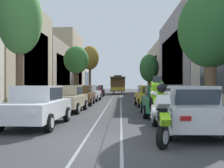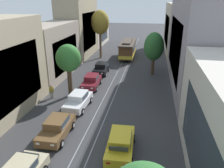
% 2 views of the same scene
% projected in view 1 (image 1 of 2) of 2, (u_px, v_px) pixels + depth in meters
% --- Properties ---
extents(ground_plane, '(160.00, 160.00, 0.00)m').
position_uv_depth(ground_plane, '(116.00, 98.00, 31.54)').
color(ground_plane, '#38383A').
extents(trolley_track_rails, '(1.14, 69.15, 0.01)m').
position_uv_depth(trolley_track_rails, '(117.00, 97.00, 35.65)').
color(trolley_track_rails, gray).
rests_on(trolley_track_rails, ground).
extents(building_facade_left, '(5.43, 60.85, 10.86)m').
position_uv_depth(building_facade_left, '(45.00, 63.00, 34.86)').
color(building_facade_left, beige).
rests_on(building_facade_left, ground).
extents(building_facade_right, '(5.69, 60.85, 10.89)m').
position_uv_depth(building_facade_right, '(188.00, 63.00, 36.94)').
color(building_facade_right, beige).
rests_on(building_facade_right, ground).
extents(parked_car_white_near_left, '(2.06, 4.39, 1.58)m').
position_uv_depth(parked_car_white_near_left, '(37.00, 106.00, 10.43)').
color(parked_car_white_near_left, silver).
rests_on(parked_car_white_near_left, ground).
extents(parked_car_beige_second_left, '(2.10, 4.41, 1.58)m').
position_uv_depth(parked_car_beige_second_left, '(67.00, 98.00, 15.93)').
color(parked_car_beige_second_left, '#C1B28E').
rests_on(parked_car_beige_second_left, ground).
extents(parked_car_brown_mid_left, '(2.05, 4.38, 1.58)m').
position_uv_depth(parked_car_brown_mid_left, '(81.00, 95.00, 21.37)').
color(parked_car_brown_mid_left, brown).
rests_on(parked_car_brown_mid_left, ground).
extents(parked_car_white_fourth_left, '(2.12, 4.41, 1.58)m').
position_uv_depth(parked_car_white_fourth_left, '(90.00, 93.00, 26.62)').
color(parked_car_white_fourth_left, silver).
rests_on(parked_car_white_fourth_left, ground).
extents(parked_car_maroon_fifth_left, '(2.09, 4.40, 1.58)m').
position_uv_depth(parked_car_maroon_fifth_left, '(94.00, 92.00, 32.33)').
color(parked_car_maroon_fifth_left, maroon).
rests_on(parked_car_maroon_fifth_left, ground).
extents(parked_car_black_sixth_left, '(2.07, 4.39, 1.58)m').
position_uv_depth(parked_car_black_sixth_left, '(98.00, 91.00, 37.98)').
color(parked_car_black_sixth_left, black).
rests_on(parked_car_black_sixth_left, ground).
extents(parked_car_white_near_right, '(2.02, 4.37, 1.58)m').
position_uv_depth(parked_car_white_near_right, '(187.00, 109.00, 8.92)').
color(parked_car_white_near_right, silver).
rests_on(parked_car_white_near_right, ground).
extents(parked_car_green_second_right, '(2.08, 4.40, 1.58)m').
position_uv_depth(parked_car_green_second_right, '(161.00, 100.00, 13.89)').
color(parked_car_green_second_right, '#1E6038').
rests_on(parked_car_green_second_right, ground).
extents(parked_car_yellow_mid_right, '(2.11, 4.41, 1.58)m').
position_uv_depth(parked_car_yellow_mid_right, '(149.00, 96.00, 20.03)').
color(parked_car_yellow_mid_right, gold).
rests_on(parked_car_yellow_mid_right, ground).
extents(street_tree_kerb_left_near, '(2.23, 1.90, 6.73)m').
position_uv_depth(street_tree_kerb_left_near, '(20.00, 21.00, 13.33)').
color(street_tree_kerb_left_near, brown).
rests_on(street_tree_kerb_left_near, ground).
extents(street_tree_kerb_left_second, '(2.79, 2.32, 5.93)m').
position_uv_depth(street_tree_kerb_left_second, '(76.00, 61.00, 29.44)').
color(street_tree_kerb_left_second, '#4C3826').
rests_on(street_tree_kerb_left_second, ground).
extents(street_tree_kerb_left_mid, '(3.23, 3.02, 8.61)m').
position_uv_depth(street_tree_kerb_left_mid, '(90.00, 58.00, 47.26)').
color(street_tree_kerb_left_mid, brown).
rests_on(street_tree_kerb_left_mid, ground).
extents(street_tree_kerb_right_near, '(2.86, 2.80, 5.90)m').
position_uv_depth(street_tree_kerb_right_near, '(210.00, 30.00, 11.79)').
color(street_tree_kerb_right_near, brown).
rests_on(street_tree_kerb_right_near, ground).
extents(street_tree_kerb_right_second, '(2.82, 2.44, 6.11)m').
position_uv_depth(street_tree_kerb_right_second, '(149.00, 68.00, 38.78)').
color(street_tree_kerb_right_second, '#4C3826').
rests_on(street_tree_kerb_right_second, ground).
extents(cable_car_trolley, '(2.61, 9.14, 3.28)m').
position_uv_depth(cable_car_trolley, '(118.00, 85.00, 47.87)').
color(cable_car_trolley, brown).
rests_on(cable_car_trolley, ground).
extents(motorcycle_with_rider, '(0.51, 1.84, 1.86)m').
position_uv_depth(motorcycle_with_rider, '(160.00, 109.00, 7.07)').
color(motorcycle_with_rider, black).
rests_on(motorcycle_with_rider, ground).
extents(pedestrian_on_left_pavement, '(0.55, 0.32, 1.59)m').
position_uv_depth(pedestrian_on_left_pavement, '(25.00, 95.00, 18.28)').
color(pedestrian_on_left_pavement, black).
rests_on(pedestrian_on_left_pavement, ground).
extents(pedestrian_on_right_pavement, '(0.55, 0.39, 1.55)m').
position_uv_depth(pedestrian_on_right_pavement, '(58.00, 92.00, 28.44)').
color(pedestrian_on_right_pavement, slate).
rests_on(pedestrian_on_right_pavement, ground).
extents(pedestrian_crossing_far, '(0.55, 0.42, 1.57)m').
position_uv_depth(pedestrian_crossing_far, '(20.00, 95.00, 18.46)').
color(pedestrian_crossing_far, slate).
rests_on(pedestrian_crossing_far, ground).
extents(fire_hydrant, '(0.40, 0.22, 0.84)m').
position_uv_depth(fire_hydrant, '(176.00, 103.00, 17.60)').
color(fire_hydrant, gold).
rests_on(fire_hydrant, ground).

